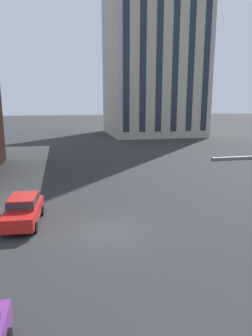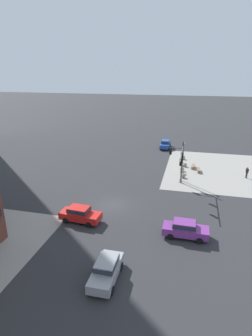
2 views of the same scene
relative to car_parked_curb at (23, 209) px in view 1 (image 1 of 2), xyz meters
The scene contains 2 objects.
ground_plane 5.14m from the car_parked_curb, 26.32° to the right, with size 320.00×320.00×0.00m, color #2D2D30.
car_parked_curb is the anchor object (origin of this frame).
Camera 1 is at (-2.22, -15.70, 7.07)m, focal length 32.65 mm.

